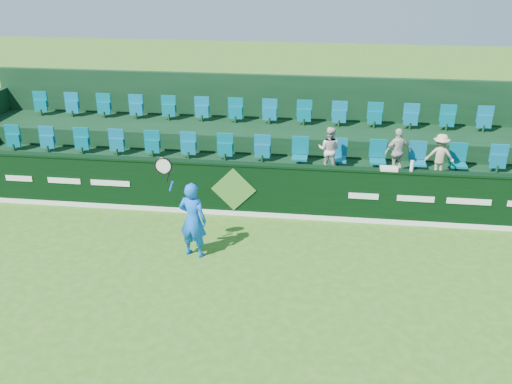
# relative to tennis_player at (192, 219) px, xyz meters

# --- Properties ---
(ground) EXTENTS (60.00, 60.00, 0.00)m
(ground) POSITION_rel_tennis_player_xyz_m (0.55, -1.90, -0.86)
(ground) COLOR #326317
(ground) RESTS_ON ground
(sponsor_hoarding) EXTENTS (16.00, 0.25, 1.35)m
(sponsor_hoarding) POSITION_rel_tennis_player_xyz_m (0.55, 2.10, -0.18)
(sponsor_hoarding) COLOR black
(sponsor_hoarding) RESTS_ON ground
(stand_tier_front) EXTENTS (16.00, 2.00, 0.80)m
(stand_tier_front) POSITION_rel_tennis_player_xyz_m (0.55, 3.20, -0.46)
(stand_tier_front) COLOR black
(stand_tier_front) RESTS_ON ground
(stand_tier_back) EXTENTS (16.00, 1.80, 1.30)m
(stand_tier_back) POSITION_rel_tennis_player_xyz_m (0.55, 5.10, -0.21)
(stand_tier_back) COLOR black
(stand_tier_back) RESTS_ON ground
(stand_rear) EXTENTS (16.00, 4.10, 2.60)m
(stand_rear) POSITION_rel_tennis_player_xyz_m (0.55, 5.55, 0.36)
(stand_rear) COLOR black
(stand_rear) RESTS_ON ground
(seat_row_front) EXTENTS (13.50, 0.50, 0.60)m
(seat_row_front) POSITION_rel_tennis_player_xyz_m (0.55, 3.60, 0.24)
(seat_row_front) COLOR #026071
(seat_row_front) RESTS_ON stand_tier_front
(seat_row_back) EXTENTS (13.50, 0.50, 0.60)m
(seat_row_back) POSITION_rel_tennis_player_xyz_m (0.55, 5.40, 0.74)
(seat_row_back) COLOR #026071
(seat_row_back) RESTS_ON stand_tier_back
(tennis_player) EXTENTS (1.11, 0.53, 2.31)m
(tennis_player) POSITION_rel_tennis_player_xyz_m (0.00, 0.00, 0.00)
(tennis_player) COLOR blue
(tennis_player) RESTS_ON ground
(spectator_left) EXTENTS (0.66, 0.56, 1.18)m
(spectator_left) POSITION_rel_tennis_player_xyz_m (2.79, 3.22, 0.53)
(spectator_left) COLOR beige
(spectator_left) RESTS_ON stand_tier_front
(spectator_middle) EXTENTS (0.76, 0.56, 1.20)m
(spectator_middle) POSITION_rel_tennis_player_xyz_m (4.48, 3.22, 0.55)
(spectator_middle) COLOR beige
(spectator_middle) RESTS_ON stand_tier_front
(spectator_right) EXTENTS (0.76, 0.50, 1.10)m
(spectator_right) POSITION_rel_tennis_player_xyz_m (5.51, 3.22, 0.50)
(spectator_right) COLOR tan
(spectator_right) RESTS_ON stand_tier_front
(towel) EXTENTS (0.40, 0.26, 0.06)m
(towel) POSITION_rel_tennis_player_xyz_m (4.18, 2.10, 0.52)
(towel) COLOR silver
(towel) RESTS_ON sponsor_hoarding
(drinks_bottle) EXTENTS (0.08, 0.08, 0.25)m
(drinks_bottle) POSITION_rel_tennis_player_xyz_m (4.69, 2.10, 0.62)
(drinks_bottle) COLOR white
(drinks_bottle) RESTS_ON sponsor_hoarding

